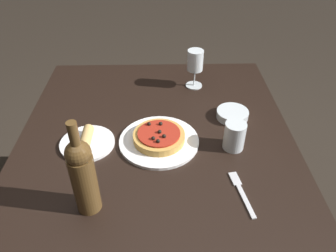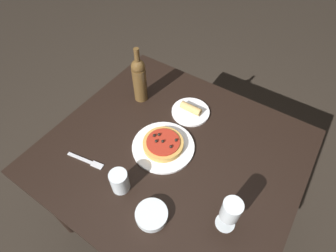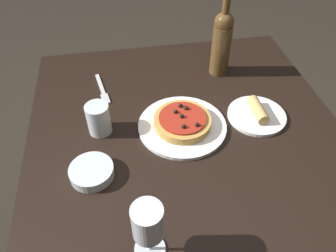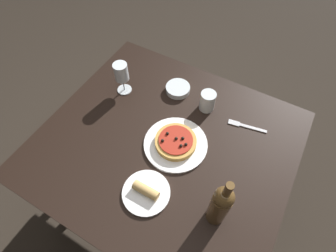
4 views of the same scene
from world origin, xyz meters
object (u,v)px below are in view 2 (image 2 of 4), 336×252
at_px(side_plate, 191,111).
at_px(water_cup, 120,181).
at_px(pizza, 163,144).
at_px(fork, 87,161).
at_px(dining_table, 173,162).
at_px(side_bowl, 152,215).
at_px(dinner_plate, 163,146).
at_px(wine_bottle, 139,79).
at_px(wine_glass, 231,211).

bearing_deg(side_plate, water_cup, 87.13).
height_order(pizza, fork, pizza).
bearing_deg(pizza, dining_table, -166.15).
bearing_deg(fork, pizza, 36.68).
distance_m(dining_table, side_bowl, 0.34).
distance_m(dinner_plate, wine_bottle, 0.37).
bearing_deg(dining_table, wine_glass, 153.61).
bearing_deg(dining_table, water_cup, 74.16).
xyz_separation_m(pizza, water_cup, (0.03, 0.26, 0.02)).
xyz_separation_m(side_bowl, side_plate, (0.15, -0.54, -0.00)).
relative_size(wine_glass, side_bowl, 1.38).
xyz_separation_m(dinner_plate, water_cup, (0.03, 0.26, 0.04)).
xyz_separation_m(dining_table, side_bowl, (-0.10, 0.30, 0.12)).
xyz_separation_m(pizza, wine_glass, (-0.39, 0.16, 0.09)).
distance_m(side_bowl, side_plate, 0.56).
relative_size(water_cup, side_plate, 0.53).
relative_size(fork, side_plate, 0.94).
bearing_deg(fork, water_cup, -13.31).
xyz_separation_m(fork, side_plate, (-0.23, -0.50, 0.01)).
height_order(water_cup, side_bowl, water_cup).
height_order(dinner_plate, fork, dinner_plate).
distance_m(dinner_plate, water_cup, 0.27).
xyz_separation_m(water_cup, fork, (0.20, -0.01, -0.05)).
height_order(pizza, side_bowl, pizza).
distance_m(side_bowl, fork, 0.38).
height_order(dinner_plate, side_plate, side_plate).
xyz_separation_m(water_cup, side_plate, (-0.03, -0.51, -0.04)).
distance_m(fork, side_plate, 0.55).
bearing_deg(dining_table, side_bowl, 108.15).
bearing_deg(dinner_plate, side_bowl, 116.53).
height_order(dining_table, dinner_plate, dinner_plate).
bearing_deg(wine_bottle, wine_glass, 151.68).
distance_m(dinner_plate, side_plate, 0.25).
bearing_deg(pizza, side_plate, -88.80).
bearing_deg(water_cup, fork, -3.31).
bearing_deg(fork, wine_bottle, 85.74).
bearing_deg(pizza, wine_glass, 157.78).
relative_size(wine_bottle, side_bowl, 2.46).
height_order(dining_table, wine_bottle, wine_bottle).
bearing_deg(dinner_plate, dining_table, -166.03).
height_order(dinner_plate, wine_bottle, wine_bottle).
distance_m(wine_bottle, fork, 0.47).
xyz_separation_m(side_bowl, fork, (0.38, -0.04, -0.01)).
height_order(dinner_plate, wine_glass, wine_glass).
distance_m(wine_bottle, side_bowl, 0.66).
height_order(water_cup, side_plate, water_cup).
bearing_deg(fork, side_plate, 55.55).
relative_size(dinner_plate, wine_bottle, 0.93).
bearing_deg(wine_bottle, side_plate, -168.92).
distance_m(dinner_plate, wine_glass, 0.43).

